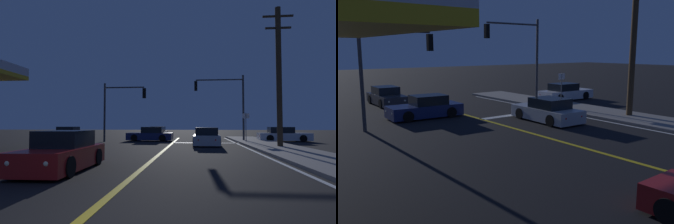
% 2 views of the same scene
% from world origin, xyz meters
% --- Properties ---
extents(sidewalk_right, '(3.20, 38.42, 0.15)m').
position_xyz_m(sidewalk_right, '(7.13, 10.67, 0.07)').
color(sidewalk_right, gray).
rests_on(sidewalk_right, ground).
extents(lane_line_center, '(0.20, 36.29, 0.01)m').
position_xyz_m(lane_line_center, '(0.00, 10.67, 0.01)').
color(lane_line_center, gold).
rests_on(lane_line_center, ground).
extents(lane_line_edge_right, '(0.16, 36.29, 0.01)m').
position_xyz_m(lane_line_edge_right, '(5.28, 10.67, 0.01)').
color(lane_line_edge_right, white).
rests_on(lane_line_edge_right, ground).
extents(stop_bar, '(5.53, 0.50, 0.01)m').
position_xyz_m(stop_bar, '(2.77, 19.84, 0.01)').
color(stop_bar, white).
rests_on(stop_bar, ground).
extents(car_side_waiting_silver, '(2.07, 4.39, 1.34)m').
position_xyz_m(car_side_waiting_silver, '(2.74, 17.19, 0.58)').
color(car_side_waiting_silver, '#B2B5BA').
rests_on(car_side_waiting_silver, ground).
extents(car_far_approaching_red, '(1.91, 4.23, 1.34)m').
position_xyz_m(car_far_approaching_red, '(-2.65, 5.36, 0.58)').
color(car_far_approaching_red, maroon).
rests_on(car_far_approaching_red, ground).
extents(car_following_oncoming_charcoal, '(1.97, 4.45, 1.34)m').
position_xyz_m(car_following_oncoming_charcoal, '(-2.48, 28.78, 0.58)').
color(car_following_oncoming_charcoal, '#2D2D33').
rests_on(car_following_oncoming_charcoal, ground).
extents(car_distant_tail_white, '(4.67, 1.95, 1.34)m').
position_xyz_m(car_distant_tail_white, '(10.01, 22.77, 0.58)').
color(car_distant_tail_white, silver).
rests_on(car_distant_tail_white, ground).
extents(car_parked_curb_navy, '(4.37, 2.07, 1.34)m').
position_xyz_m(car_parked_curb_navy, '(-2.33, 22.36, 0.58)').
color(car_parked_curb_navy, navy).
rests_on(car_parked_curb_navy, ground).
extents(car_lead_oncoming_black, '(4.26, 2.03, 1.34)m').
position_xyz_m(car_lead_oncoming_black, '(-11.44, 24.68, 0.58)').
color(car_lead_oncoming_black, black).
rests_on(car_lead_oncoming_black, ground).
extents(traffic_signal_near_right, '(4.58, 0.28, 6.14)m').
position_xyz_m(traffic_signal_near_right, '(4.73, 22.14, 4.12)').
color(traffic_signal_near_right, '#38383D').
rests_on(traffic_signal_near_right, ground).
extents(traffic_signal_far_left, '(3.90, 0.28, 5.34)m').
position_xyz_m(traffic_signal_far_left, '(-4.89, 20.74, 3.57)').
color(traffic_signal_far_left, '#38383D').
rests_on(traffic_signal_far_left, ground).
extents(utility_pole_right, '(1.99, 0.36, 9.41)m').
position_xyz_m(utility_pole_right, '(7.43, 15.04, 4.86)').
color(utility_pole_right, '#42301E').
rests_on(utility_pole_right, ground).
extents(street_sign_corner, '(0.56, 0.06, 2.52)m').
position_xyz_m(street_sign_corner, '(6.03, 19.34, 1.69)').
color(street_sign_corner, slate).
rests_on(street_sign_corner, ground).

